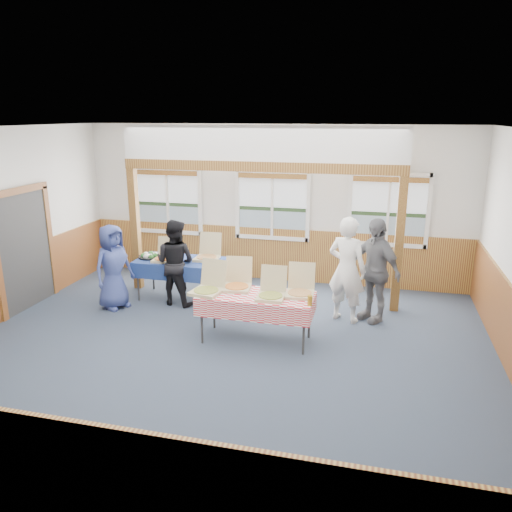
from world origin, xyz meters
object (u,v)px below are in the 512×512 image
Objects in this scene: person_grey at (374,270)px; man_blue at (113,267)px; table_left at (187,263)px; woman_black at (175,262)px; table_right at (256,298)px; woman_white at (347,270)px.

man_blue is at bearing -131.38° from person_grey.
table_left is at bearing -141.39° from person_grey.
table_left is 0.32m from woman_black.
table_right is (1.70, -1.47, -0.00)m from table_left.
woman_white is at bearing -23.62° from table_left.
woman_black is (-0.11, -0.28, 0.09)m from table_left.
woman_white reaches higher than man_blue.
woman_white is 4.11m from man_blue.
woman_white is at bearing -59.47° from man_blue.
man_blue is 0.87× the size of person_grey.
table_left is at bearing 134.15° from table_right.
woman_black is at bearing -41.12° from man_blue.
woman_black is at bearing 141.78° from table_right.
man_blue is at bearing -164.04° from table_left.
table_right is at bearing 156.30° from woman_black.
table_right is at bearing -79.85° from man_blue.
woman_white is 3.08m from woman_black.
table_left is 1.33m from man_blue.
table_left is at bearing 13.90° from woman_white.
woman_black reaches higher than table_left.
woman_black is at bearing -136.67° from person_grey.
woman_black is (-3.08, 0.03, -0.11)m from woman_white.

